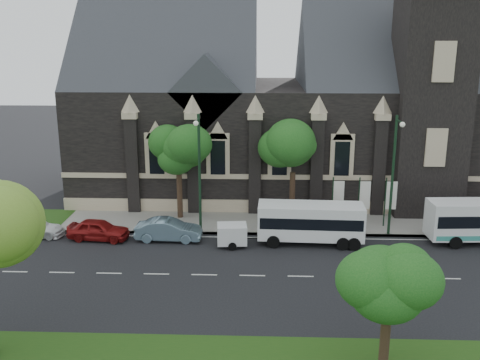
{
  "coord_description": "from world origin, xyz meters",
  "views": [
    {
      "loc": [
        0.39,
        -31.1,
        14.61
      ],
      "look_at": [
        -0.99,
        6.0,
        4.52
      ],
      "focal_mm": 40.78,
      "sensor_mm": 36.0,
      "label": 1
    }
  ],
  "objects_px": {
    "street_lamp_near": "(394,170)",
    "car_far_white": "(35,228)",
    "banner_flag_left": "(336,198)",
    "sedan": "(169,230)",
    "tree_walk_right": "(296,149)",
    "tree_walk_left": "(181,149)",
    "banner_flag_right": "(389,198)",
    "car_far_red": "(98,230)",
    "banner_flag_center": "(363,198)",
    "tree_park_east": "(393,273)",
    "street_lamp_mid": "(199,168)",
    "box_trailer": "(232,234)",
    "shuttle_bus": "(311,221)"
  },
  "relations": [
    {
      "from": "tree_park_east",
      "to": "banner_flag_left",
      "type": "relative_size",
      "value": 1.57
    },
    {
      "from": "tree_park_east",
      "to": "shuttle_bus",
      "type": "bearing_deg",
      "value": 98.03
    },
    {
      "from": "banner_flag_right",
      "to": "sedan",
      "type": "distance_m",
      "value": 16.84
    },
    {
      "from": "banner_flag_center",
      "to": "car_far_white",
      "type": "bearing_deg",
      "value": -173.47
    },
    {
      "from": "tree_walk_left",
      "to": "banner_flag_center",
      "type": "bearing_deg",
      "value": -6.89
    },
    {
      "from": "tree_park_east",
      "to": "tree_walk_right",
      "type": "height_order",
      "value": "tree_walk_right"
    },
    {
      "from": "tree_walk_left",
      "to": "street_lamp_near",
      "type": "height_order",
      "value": "street_lamp_near"
    },
    {
      "from": "tree_walk_right",
      "to": "street_lamp_mid",
      "type": "relative_size",
      "value": 0.87
    },
    {
      "from": "sedan",
      "to": "box_trailer",
      "type": "bearing_deg",
      "value": -100.58
    },
    {
      "from": "tree_walk_right",
      "to": "tree_walk_left",
      "type": "xyz_separation_m",
      "value": [
        -9.01,
        -0.01,
        -0.08
      ]
    },
    {
      "from": "banner_flag_left",
      "to": "banner_flag_center",
      "type": "height_order",
      "value": "same"
    },
    {
      "from": "tree_park_east",
      "to": "box_trailer",
      "type": "bearing_deg",
      "value": 118.56
    },
    {
      "from": "tree_walk_left",
      "to": "car_far_red",
      "type": "distance_m",
      "value": 8.93
    },
    {
      "from": "street_lamp_near",
      "to": "banner_flag_left",
      "type": "height_order",
      "value": "street_lamp_near"
    },
    {
      "from": "tree_walk_left",
      "to": "car_far_white",
      "type": "height_order",
      "value": "tree_walk_left"
    },
    {
      "from": "tree_walk_right",
      "to": "sedan",
      "type": "distance_m",
      "value": 11.72
    },
    {
      "from": "box_trailer",
      "to": "car_far_white",
      "type": "xyz_separation_m",
      "value": [
        -14.68,
        1.41,
        -0.27
      ]
    },
    {
      "from": "banner_flag_right",
      "to": "car_far_red",
      "type": "xyz_separation_m",
      "value": [
        -21.57,
        -3.28,
        -1.62
      ]
    },
    {
      "from": "banner_flag_left",
      "to": "sedan",
      "type": "distance_m",
      "value": 12.96
    },
    {
      "from": "tree_park_east",
      "to": "tree_walk_left",
      "type": "xyz_separation_m",
      "value": [
        -11.97,
        20.03,
        1.12
      ]
    },
    {
      "from": "tree_park_east",
      "to": "sedan",
      "type": "distance_m",
      "value": 19.88
    },
    {
      "from": "banner_flag_left",
      "to": "car_far_white",
      "type": "distance_m",
      "value": 22.72
    },
    {
      "from": "tree_walk_left",
      "to": "car_far_white",
      "type": "xyz_separation_m",
      "value": [
        -10.39,
        -4.5,
        -5.1
      ]
    },
    {
      "from": "street_lamp_near",
      "to": "car_far_white",
      "type": "relative_size",
      "value": 2.07
    },
    {
      "from": "tree_walk_left",
      "to": "box_trailer",
      "type": "relative_size",
      "value": 2.52
    },
    {
      "from": "banner_flag_left",
      "to": "banner_flag_right",
      "type": "bearing_deg",
      "value": 0.0
    },
    {
      "from": "car_far_red",
      "to": "banner_flag_center",
      "type": "bearing_deg",
      "value": -74.82
    },
    {
      "from": "banner_flag_center",
      "to": "tree_walk_right",
      "type": "bearing_deg",
      "value": 161.36
    },
    {
      "from": "sedan",
      "to": "banner_flag_center",
      "type": "bearing_deg",
      "value": -75.94
    },
    {
      "from": "street_lamp_mid",
      "to": "banner_flag_right",
      "type": "xyz_separation_m",
      "value": [
        14.29,
        1.91,
        -2.73
      ]
    },
    {
      "from": "tree_park_east",
      "to": "street_lamp_near",
      "type": "xyz_separation_m",
      "value": [
        3.82,
        16.42,
        0.49
      ]
    },
    {
      "from": "street_lamp_near",
      "to": "car_far_white",
      "type": "xyz_separation_m",
      "value": [
        -26.19,
        -0.89,
        -4.48
      ]
    },
    {
      "from": "tree_park_east",
      "to": "car_far_white",
      "type": "distance_m",
      "value": 27.52
    },
    {
      "from": "box_trailer",
      "to": "tree_walk_right",
      "type": "bearing_deg",
      "value": 46.61
    },
    {
      "from": "car_far_red",
      "to": "car_far_white",
      "type": "bearing_deg",
      "value": 90.08
    },
    {
      "from": "tree_walk_left",
      "to": "sedan",
      "type": "height_order",
      "value": "tree_walk_left"
    },
    {
      "from": "tree_walk_right",
      "to": "box_trailer",
      "type": "height_order",
      "value": "tree_walk_right"
    },
    {
      "from": "banner_flag_left",
      "to": "tree_park_east",
      "type": "bearing_deg",
      "value": -90.35
    },
    {
      "from": "sedan",
      "to": "banner_flag_right",
      "type": "bearing_deg",
      "value": -77.42
    },
    {
      "from": "tree_walk_right",
      "to": "car_far_white",
      "type": "distance_m",
      "value": 20.58
    },
    {
      "from": "sedan",
      "to": "shuttle_bus",
      "type": "bearing_deg",
      "value": -89.32
    },
    {
      "from": "tree_park_east",
      "to": "banner_flag_right",
      "type": "xyz_separation_m",
      "value": [
        4.11,
        18.32,
        -2.24
      ]
    },
    {
      "from": "tree_walk_right",
      "to": "shuttle_bus",
      "type": "height_order",
      "value": "tree_walk_right"
    },
    {
      "from": "banner_flag_center",
      "to": "banner_flag_right",
      "type": "distance_m",
      "value": 2.0
    },
    {
      "from": "car_far_white",
      "to": "street_lamp_mid",
      "type": "bearing_deg",
      "value": -83.86
    },
    {
      "from": "tree_park_east",
      "to": "banner_flag_center",
      "type": "xyz_separation_m",
      "value": [
        2.11,
        18.32,
        -2.24
      ]
    },
    {
      "from": "banner_flag_left",
      "to": "sedan",
      "type": "xyz_separation_m",
      "value": [
        -12.45,
        -3.21,
        -1.59
      ]
    },
    {
      "from": "banner_flag_center",
      "to": "car_far_white",
      "type": "xyz_separation_m",
      "value": [
        -24.48,
        -2.8,
        -1.75
      ]
    },
    {
      "from": "banner_flag_center",
      "to": "banner_flag_right",
      "type": "xyz_separation_m",
      "value": [
        2.0,
        0.0,
        0.0
      ]
    },
    {
      "from": "street_lamp_near",
      "to": "car_far_white",
      "type": "height_order",
      "value": "street_lamp_near"
    }
  ]
}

